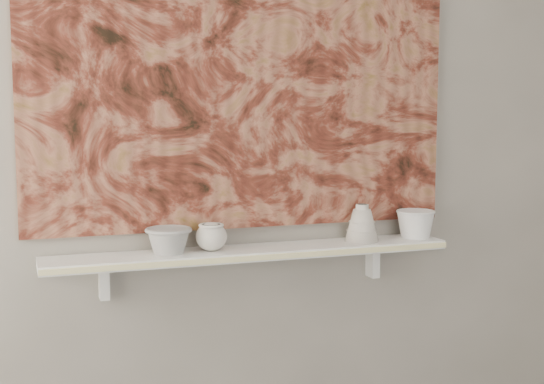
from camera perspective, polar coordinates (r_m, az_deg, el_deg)
name	(u,v)px	position (r m, az deg, el deg)	size (l,w,h in m)	color
wall_back	(243,124)	(2.62, -2.17, 5.17)	(3.60, 3.60, 0.00)	gray
shelf	(252,253)	(2.58, -1.51, -4.58)	(1.40, 0.18, 0.03)	white
shelf_stripe	(261,258)	(2.49, -0.86, -4.97)	(1.40, 0.01, 0.02)	beige
bracket_left	(104,281)	(2.56, -12.54, -6.55)	(0.03, 0.06, 0.12)	white
bracket_right	(373,261)	(2.84, 7.59, -5.16)	(0.03, 0.06, 0.12)	white
painting	(244,68)	(2.61, -2.10, 9.33)	(1.50, 0.03, 1.10)	maroon
house_motif	(364,155)	(2.77, 6.94, 2.75)	(0.09, 0.00, 0.08)	black
bowl_grey	(169,240)	(2.50, -7.79, -3.62)	(0.15, 0.15, 0.09)	#9D9D9B
cup_cream	(211,237)	(2.53, -4.59, -3.38)	(0.10, 0.10, 0.10)	beige
bell_vessel	(362,223)	(2.72, 6.78, -2.31)	(0.12, 0.12, 0.13)	beige
bowl_white	(415,224)	(2.82, 10.75, -2.36)	(0.14, 0.14, 0.10)	white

